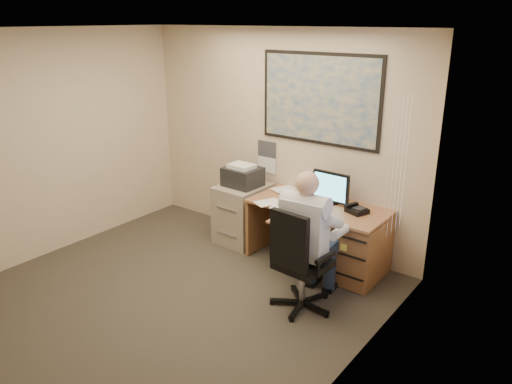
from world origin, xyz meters
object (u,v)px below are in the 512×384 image
Objects in this scene: office_chair at (300,280)px; person at (305,241)px; filing_cabinet at (243,208)px; desk at (344,236)px.

person is at bearing 98.11° from office_chair.
office_chair is at bearing -91.17° from person.
filing_cabinet is 0.97× the size of office_chair.
office_chair is (0.03, -0.97, -0.13)m from desk.
desk reaches higher than office_chair.
filing_cabinet is at bearing -179.06° from desk.
desk reaches higher than filing_cabinet.
filing_cabinet is at bearing 152.22° from office_chair.
filing_cabinet is 1.73m from person.
filing_cabinet is 1.76m from office_chair.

